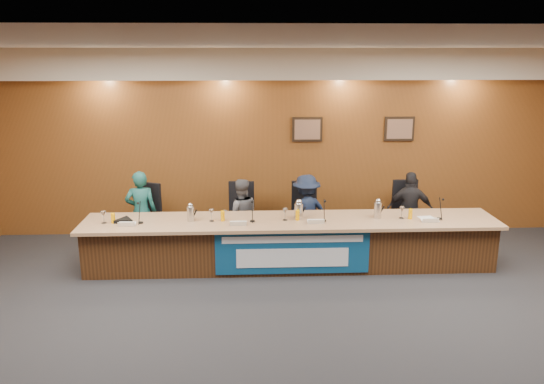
{
  "coord_description": "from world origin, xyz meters",
  "views": [
    {
      "loc": [
        -0.6,
        -5.05,
        3.15
      ],
      "look_at": [
        -0.27,
        2.58,
        1.11
      ],
      "focal_mm": 35.0,
      "sensor_mm": 36.0,
      "label": 1
    }
  ],
  "objects": [
    {
      "name": "banner_text_lower",
      "position": [
        0.0,
        1.97,
        0.3
      ],
      "size": [
        1.6,
        0.01,
        0.28
      ],
      "primitive_type": "cube",
      "color": "silver",
      "rests_on": "banner"
    },
    {
      "name": "panelist_d",
      "position": [
        2.01,
        3.1,
        0.64
      ],
      "size": [
        0.79,
        0.44,
        1.28
      ],
      "primitive_type": "imported",
      "rotation": [
        0.0,
        0.0,
        2.96
      ],
      "color": "black",
      "rests_on": "floor"
    },
    {
      "name": "nameplate_d",
      "position": [
        2.0,
        2.11,
        0.8
      ],
      "size": [
        0.24,
        0.08,
        0.1
      ],
      "primitive_type": "cube",
      "rotation": [
        0.31,
        0.0,
        0.0
      ],
      "color": "white",
      "rests_on": "dais_top"
    },
    {
      "name": "carafe_mid",
      "position": [
        0.12,
        2.41,
        0.86
      ],
      "size": [
        0.13,
        0.13,
        0.23
      ],
      "primitive_type": "cylinder",
      "color": "silver",
      "rests_on": "dais_top"
    },
    {
      "name": "soffit",
      "position": [
        0.0,
        3.75,
        2.95
      ],
      "size": [
        10.0,
        0.5,
        0.5
      ],
      "primitive_type": "cube",
      "color": "beige",
      "rests_on": "wall_back"
    },
    {
      "name": "juice_glass_d",
      "position": [
        1.77,
        2.31,
        0.82
      ],
      "size": [
        0.06,
        0.06,
        0.15
      ],
      "primitive_type": "cylinder",
      "color": "#F8A700",
      "rests_on": "dais_top"
    },
    {
      "name": "office_chair_a",
      "position": [
        -2.33,
        3.2,
        0.48
      ],
      "size": [
        0.63,
        0.63,
        0.08
      ],
      "primitive_type": "cube",
      "rotation": [
        0.0,
        0.0,
        -0.41
      ],
      "color": "black",
      "rests_on": "floor"
    },
    {
      "name": "microphone_d",
      "position": [
        2.19,
        2.28,
        0.76
      ],
      "size": [
        0.07,
        0.07,
        0.02
      ],
      "primitive_type": "cylinder",
      "color": "black",
      "rests_on": "dais_top"
    },
    {
      "name": "juice_glass_b",
      "position": [
        -1.0,
        2.34,
        0.82
      ],
      "size": [
        0.06,
        0.06,
        0.15
      ],
      "primitive_type": "cylinder",
      "color": "#F8A700",
      "rests_on": "dais_top"
    },
    {
      "name": "carafe_right",
      "position": [
        1.29,
        2.36,
        0.87
      ],
      "size": [
        0.11,
        0.11,
        0.24
      ],
      "primitive_type": "cylinder",
      "color": "silver",
      "rests_on": "dais_top"
    },
    {
      "name": "water_glass_c",
      "position": [
        -0.09,
        2.33,
        0.84
      ],
      "size": [
        0.08,
        0.08,
        0.18
      ],
      "primitive_type": "cylinder",
      "color": "silver",
      "rests_on": "dais_top"
    },
    {
      "name": "wall_back",
      "position": [
        0.0,
        4.0,
        1.6
      ],
      "size": [
        10.0,
        0.04,
        3.2
      ],
      "primitive_type": "cube",
      "color": "brown",
      "rests_on": "floor"
    },
    {
      "name": "panelist_c",
      "position": [
        0.31,
        3.1,
        0.62
      ],
      "size": [
        0.92,
        0.72,
        1.25
      ],
      "primitive_type": "imported",
      "rotation": [
        0.0,
        0.0,
        3.5
      ],
      "color": "#121B32",
      "rests_on": "floor"
    },
    {
      "name": "nameplate_b",
      "position": [
        -0.77,
        2.09,
        0.8
      ],
      "size": [
        0.24,
        0.08,
        0.1
      ],
      "primitive_type": "cube",
      "rotation": [
        0.31,
        0.0,
        0.0
      ],
      "color": "white",
      "rests_on": "dais_top"
    },
    {
      "name": "carafe_left",
      "position": [
        -1.46,
        2.34,
        0.86
      ],
      "size": [
        0.11,
        0.11,
        0.22
      ],
      "primitive_type": "cylinder",
      "color": "silver",
      "rests_on": "dais_top"
    },
    {
      "name": "juice_glass_a",
      "position": [
        -2.57,
        2.3,
        0.82
      ],
      "size": [
        0.06,
        0.06,
        0.15
      ],
      "primitive_type": "cylinder",
      "color": "#F8A700",
      "rests_on": "dais_top"
    },
    {
      "name": "floor",
      "position": [
        0.0,
        0.0,
        0.0
      ],
      "size": [
        10.0,
        10.0,
        0.0
      ],
      "primitive_type": "plane",
      "color": "black",
      "rests_on": "ground"
    },
    {
      "name": "nameplate_a",
      "position": [
        -2.34,
        2.13,
        0.8
      ],
      "size": [
        0.24,
        0.08,
        0.1
      ],
      "primitive_type": "cube",
      "rotation": [
        0.31,
        0.0,
        0.0
      ],
      "color": "white",
      "rests_on": "dais_top"
    },
    {
      "name": "nameplate_c",
      "position": [
        0.35,
        2.12,
        0.8
      ],
      "size": [
        0.24,
        0.08,
        0.1
      ],
      "primitive_type": "cube",
      "rotation": [
        0.31,
        0.0,
        0.0
      ],
      "color": "white",
      "rests_on": "dais_top"
    },
    {
      "name": "dais_top",
      "position": [
        0.0,
        2.35,
        0.72
      ],
      "size": [
        6.1,
        0.95,
        0.05
      ],
      "primitive_type": "cube",
      "color": "#A07753",
      "rests_on": "dais_body"
    },
    {
      "name": "microphone_a",
      "position": [
        -2.17,
        2.27,
        0.76
      ],
      "size": [
        0.07,
        0.07,
        0.02
      ],
      "primitive_type": "cylinder",
      "color": "black",
      "rests_on": "dais_top"
    },
    {
      "name": "water_glass_b",
      "position": [
        -1.16,
        2.33,
        0.84
      ],
      "size": [
        0.08,
        0.08,
        0.18
      ],
      "primitive_type": "cylinder",
      "color": "silver",
      "rests_on": "dais_top"
    },
    {
      "name": "wall_photo_right",
      "position": [
        2.0,
        3.97,
        1.85
      ],
      "size": [
        0.52,
        0.04,
        0.42
      ],
      "primitive_type": "cube",
      "color": "black",
      "rests_on": "wall_back"
    },
    {
      "name": "office_chair_b",
      "position": [
        -0.75,
        3.2,
        0.48
      ],
      "size": [
        0.5,
        0.5,
        0.08
      ],
      "primitive_type": "cube",
      "rotation": [
        0.0,
        0.0,
        -0.05
      ],
      "color": "black",
      "rests_on": "floor"
    },
    {
      "name": "ceiling",
      "position": [
        0.0,
        0.0,
        3.2
      ],
      "size": [
        10.0,
        8.0,
        0.04
      ],
      "primitive_type": "cube",
      "color": "silver",
      "rests_on": "wall_back"
    },
    {
      "name": "office_chair_c",
      "position": [
        0.31,
        3.2,
        0.48
      ],
      "size": [
        0.48,
        0.48,
        0.08
      ],
      "primitive_type": "cube",
      "rotation": [
        0.0,
        0.0,
        0.01
      ],
      "color": "black",
      "rests_on": "floor"
    },
    {
      "name": "office_chair_d",
      "position": [
        2.01,
        3.2,
        0.48
      ],
      "size": [
        0.49,
        0.49,
        0.08
      ],
      "primitive_type": "cube",
      "rotation": [
        0.0,
        0.0,
        0.03
      ],
      "color": "black",
      "rests_on": "floor"
    },
    {
      "name": "microphone_b",
      "position": [
        -0.57,
        2.28,
        0.76
      ],
      "size": [
        0.07,
        0.07,
        0.02
      ],
      "primitive_type": "cylinder",
      "color": "black",
      "rests_on": "dais_top"
    },
    {
      "name": "banner",
      "position": [
        0.0,
        1.99,
        0.38
      ],
      "size": [
        2.2,
        0.02,
        0.65
      ],
      "primitive_type": "cube",
      "color": "navy",
      "rests_on": "dais_body"
    },
    {
      "name": "microphone_c",
      "position": [
        0.47,
        2.26,
        0.76
      ],
      "size": [
        0.07,
        0.07,
        0.02
      ],
      "primitive_type": "cylinder",
      "color": "black",
      "rests_on": "dais_top"
    },
    {
      "name": "wall_photo_left",
      "position": [
        0.4,
        3.97,
        1.85
      ],
      "size": [
        0.52,
        0.04,
        0.42
      ],
      "primitive_type": "cube",
      "color": "black",
      "rests_on": "wall_back"
    },
    {
      "name": "water_glass_d",
      "position": [
        1.64,
        2.33,
        0.84
      ],
      "size": [
        0.08,
        0.08,
        0.18
      ],
      "primitive_type": "cylinder",
      "color": "silver",
      "rests_on": "dais_top"
    },
    {
      "name": "juice_glass_c",
      "position": [
        0.1,
        2.32,
        0.82
      ],
      "size": [
        0.06,
        0.06,
        0.15
      ],
      "primitive_type": "cylinder",
      "color": "#F8A700",
      "rests_on": "dais_top"
    },
    {
      "name": "panelist_a",
      "position": [
        -2.33,
        3.1,
        0.67
      ],
      "size": [
        0.52,
        0.37,
        1.34
      ],
      "primitive_type": "imported",
      "rotation": [
        0.0,
        0.0,
        3.25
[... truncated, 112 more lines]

